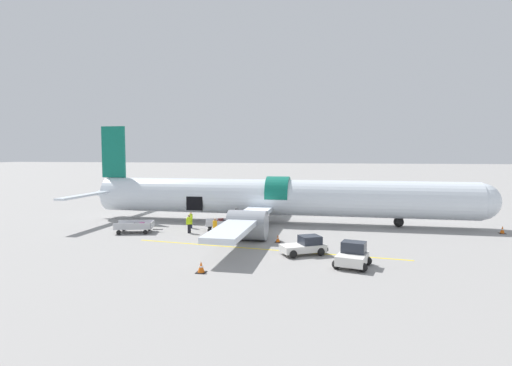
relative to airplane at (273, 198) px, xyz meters
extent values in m
plane|color=gray|center=(-0.73, -4.30, -2.55)|extent=(500.00, 500.00, 0.00)
cube|color=yellow|center=(0.99, -11.36, -2.54)|extent=(20.70, 2.51, 0.01)
cylinder|color=silver|center=(0.49, 0.00, 0.08)|extent=(37.77, 3.59, 3.59)
sphere|color=silver|center=(19.38, 0.00, 0.08)|extent=(3.41, 3.41, 3.41)
cone|color=silver|center=(-18.39, 0.00, 0.08)|extent=(4.13, 3.30, 3.30)
cylinder|color=#0F6B56|center=(0.49, -0.03, 0.41)|extent=(2.27, 3.60, 3.60)
cube|color=#0F6B56|center=(-17.72, 0.00, 4.67)|extent=(2.69, 0.28, 5.59)
cube|color=silver|center=(-17.80, -4.51, 0.44)|extent=(0.98, 9.02, 0.20)
cube|color=silver|center=(-17.80, 4.51, 0.44)|extent=(0.98, 9.02, 0.20)
cube|color=silver|center=(-1.02, -8.59, -0.90)|extent=(2.34, 16.11, 0.40)
cube|color=silver|center=(-1.02, 8.60, -0.90)|extent=(2.34, 16.11, 0.40)
cylinder|color=gray|center=(-0.82, -8.56, -1.30)|extent=(3.11, 2.42, 2.42)
cylinder|color=gray|center=(-0.82, 8.56, -1.30)|extent=(3.11, 2.42, 2.42)
cube|color=black|center=(-7.82, -1.77, -0.54)|extent=(1.70, 0.12, 1.40)
cylinder|color=#56565B|center=(12.20, 0.00, -1.44)|extent=(0.22, 0.22, 1.25)
sphere|color=black|center=(12.20, 0.00, -2.06)|extent=(0.97, 0.97, 0.97)
cylinder|color=#56565B|center=(-3.28, -2.49, -1.44)|extent=(0.22, 0.22, 1.25)
sphere|color=black|center=(-3.28, -2.49, -2.06)|extent=(0.97, 0.97, 0.97)
cylinder|color=#56565B|center=(-3.28, 2.50, -1.44)|extent=(0.22, 0.22, 1.25)
sphere|color=black|center=(-3.28, 2.50, -2.06)|extent=(0.97, 0.97, 0.97)
cube|color=silver|center=(3.97, -12.34, -2.07)|extent=(3.39, 2.77, 0.48)
cube|color=#232833|center=(4.44, -12.07, -1.54)|extent=(1.81, 1.75, 0.59)
cube|color=black|center=(5.35, -11.56, -2.16)|extent=(0.75, 1.20, 0.24)
sphere|color=black|center=(5.22, -12.42, -2.27)|extent=(0.56, 0.56, 0.56)
sphere|color=black|center=(4.54, -11.22, -2.27)|extent=(0.56, 0.56, 0.56)
sphere|color=black|center=(3.40, -13.45, -2.27)|extent=(0.56, 0.56, 0.56)
sphere|color=black|center=(2.72, -12.25, -2.27)|extent=(0.56, 0.56, 0.56)
cube|color=silver|center=(7.23, -14.80, -2.01)|extent=(2.21, 2.70, 0.60)
cube|color=#232833|center=(7.33, -14.40, -1.37)|extent=(1.65, 1.38, 0.68)
cube|color=black|center=(7.53, -13.61, -2.13)|extent=(1.51, 0.48, 0.30)
sphere|color=black|center=(8.21, -14.21, -2.27)|extent=(0.56, 0.56, 0.56)
sphere|color=black|center=(6.64, -13.83, -2.27)|extent=(0.56, 0.56, 0.56)
sphere|color=black|center=(7.82, -15.78, -2.27)|extent=(0.56, 0.56, 0.56)
sphere|color=black|center=(6.26, -15.39, -2.27)|extent=(0.56, 0.56, 0.56)
cube|color=#B7BABF|center=(-4.21, -5.05, -1.99)|extent=(2.99, 2.39, 0.05)
cube|color=#B7BABF|center=(-2.99, -4.68, -1.76)|extent=(0.56, 1.64, 0.42)
cube|color=#B7BABF|center=(-3.96, -5.83, -1.76)|extent=(2.46, 0.82, 0.42)
cube|color=#B7BABF|center=(-4.45, -4.27, -1.76)|extent=(2.46, 0.82, 0.42)
cube|color=#333338|center=(-2.53, -4.53, -2.23)|extent=(0.88, 0.34, 0.06)
sphere|color=black|center=(-3.08, -5.59, -2.35)|extent=(0.40, 0.40, 0.40)
sphere|color=black|center=(-3.59, -3.97, -2.35)|extent=(0.40, 0.40, 0.40)
sphere|color=black|center=(-4.82, -6.13, -2.35)|extent=(0.40, 0.40, 0.40)
sphere|color=black|center=(-5.33, -4.52, -2.35)|extent=(0.40, 0.40, 0.40)
cube|color=black|center=(-3.59, -5.21, -1.73)|extent=(0.53, 0.21, 0.48)
cube|color=#4C1E1E|center=(-4.18, -4.80, -1.71)|extent=(0.55, 0.38, 0.51)
cube|color=#4C1E1E|center=(-4.37, -5.42, -1.75)|extent=(0.50, 0.38, 0.43)
cube|color=#B7BABF|center=(-11.45, -7.45, -2.11)|extent=(3.63, 2.58, 0.05)
cube|color=#B7BABF|center=(-9.90, -7.02, -1.82)|extent=(0.53, 1.72, 0.53)
cube|color=#B7BABF|center=(-11.22, -8.27, -1.82)|extent=(3.11, 0.92, 0.53)
cube|color=#B7BABF|center=(-11.68, -6.63, -1.82)|extent=(3.11, 0.92, 0.53)
cube|color=#333338|center=(-9.44, -6.89, -2.29)|extent=(0.89, 0.32, 0.06)
sphere|color=black|center=(-10.10, -7.99, -2.35)|extent=(0.40, 0.40, 0.40)
sphere|color=black|center=(-10.58, -6.29, -2.35)|extent=(0.40, 0.40, 0.40)
sphere|color=black|center=(-12.31, -8.61, -2.35)|extent=(0.40, 0.40, 0.40)
sphere|color=black|center=(-12.79, -6.91, -2.35)|extent=(0.40, 0.40, 0.40)
cube|color=black|center=(-12.18, -7.77, -1.90)|extent=(0.36, 0.28, 0.37)
cube|color=#2D2D33|center=(-11.07, -7.71, -1.84)|extent=(0.48, 0.27, 0.49)
cube|color=#1E2347|center=(-11.61, -7.90, -1.87)|extent=(0.53, 0.43, 0.43)
cube|color=#721951|center=(-10.64, -7.53, -1.84)|extent=(0.45, 0.31, 0.49)
cylinder|color=#1E2338|center=(-7.24, -4.43, -2.17)|extent=(0.34, 0.34, 0.75)
cylinder|color=#B7E019|center=(-7.24, -4.43, -1.51)|extent=(0.44, 0.44, 0.59)
sphere|color=tan|center=(-7.24, -4.43, -1.11)|extent=(0.21, 0.21, 0.21)
cylinder|color=#B7E019|center=(-7.30, -4.23, -1.57)|extent=(0.14, 0.14, 0.54)
cylinder|color=#B7E019|center=(-7.17, -4.63, -1.57)|extent=(0.14, 0.14, 0.54)
cylinder|color=#1E2338|center=(-3.81, -7.82, -2.16)|extent=(0.40, 0.40, 0.77)
cylinder|color=orange|center=(-3.81, -7.82, -1.47)|extent=(0.51, 0.51, 0.61)
sphere|color=#9E7556|center=(-3.81, -7.82, -1.06)|extent=(0.21, 0.21, 0.21)
cylinder|color=orange|center=(-3.99, -7.69, -1.54)|extent=(0.16, 0.16, 0.56)
cylinder|color=orange|center=(-3.64, -7.94, -1.54)|extent=(0.16, 0.16, 0.56)
cylinder|color=black|center=(-6.52, -6.74, -2.14)|extent=(0.41, 0.41, 0.81)
cylinder|color=#B7E019|center=(-6.52, -6.74, -1.42)|extent=(0.53, 0.53, 0.63)
sphere|color=#9E7556|center=(-6.52, -6.74, -1.00)|extent=(0.22, 0.22, 0.22)
cylinder|color=#B7E019|center=(-6.69, -6.89, -1.49)|extent=(0.17, 0.17, 0.58)
cylinder|color=#B7E019|center=(-6.35, -6.60, -1.49)|extent=(0.17, 0.17, 0.58)
cylinder|color=black|center=(-1.05, -2.64, -2.15)|extent=(0.36, 0.36, 0.79)
cylinder|color=#CCE523|center=(-1.05, -2.64, -1.45)|extent=(0.46, 0.46, 0.62)
sphere|color=#9E7556|center=(-1.05, -2.64, -1.03)|extent=(0.22, 0.22, 0.22)
cylinder|color=#CCE523|center=(-1.26, -2.57, -1.52)|extent=(0.15, 0.15, 0.57)
cylinder|color=#CCE523|center=(-0.84, -2.70, -1.52)|extent=(0.15, 0.15, 0.57)
cube|color=#721951|center=(-2.02, -6.15, -2.23)|extent=(0.38, 0.27, 0.62)
cube|color=black|center=(-2.02, -6.15, -1.86)|extent=(0.22, 0.09, 0.12)
cube|color=black|center=(20.70, -1.57, -2.53)|extent=(0.53, 0.53, 0.03)
cone|color=orange|center=(20.70, -1.57, -2.21)|extent=(0.39, 0.39, 0.67)
cylinder|color=white|center=(20.70, -1.57, -2.18)|extent=(0.23, 0.23, 0.08)
cube|color=black|center=(-1.63, -17.77, -2.53)|extent=(0.59, 0.59, 0.03)
cone|color=orange|center=(-1.63, -17.77, -2.20)|extent=(0.44, 0.44, 0.69)
cylinder|color=white|center=(-1.63, -17.77, -2.17)|extent=(0.25, 0.25, 0.08)
cube|color=black|center=(1.71, -8.85, -2.53)|extent=(0.46, 0.46, 0.03)
cone|color=orange|center=(1.71, -8.85, -2.23)|extent=(0.34, 0.34, 0.63)
cylinder|color=white|center=(1.71, -8.85, -2.20)|extent=(0.20, 0.20, 0.08)
camera|label=1|loc=(6.07, -39.92, 4.53)|focal=28.00mm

